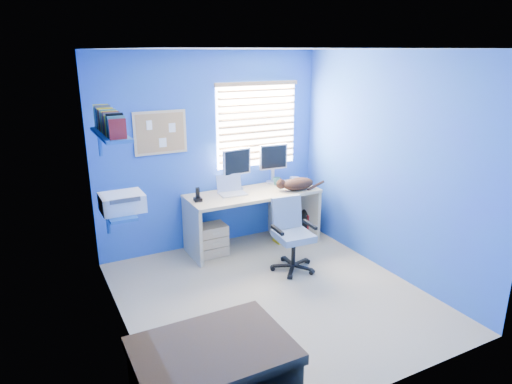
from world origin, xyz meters
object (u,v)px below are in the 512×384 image
cat (298,184)px  office_chair (292,243)px  laptop (232,186)px  desk (253,219)px  tower_pc (279,221)px

cat → office_chair: 0.94m
office_chair → laptop: bearing=113.6°
cat → desk: bearing=178.0°
desk → tower_pc: desk is taller
tower_pc → office_chair: (-0.37, -0.93, 0.09)m
office_chair → desk: bearing=97.2°
desk → office_chair: bearing=-82.8°
desk → laptop: size_ratio=5.22×
tower_pc → office_chair: 1.00m
cat → laptop: bearing=-179.6°
laptop → tower_pc: size_ratio=0.73×
laptop → cat: size_ratio=0.74×
laptop → cat: 0.87m
laptop → office_chair: size_ratio=0.39×
cat → tower_pc: (-0.10, 0.30, -0.59)m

